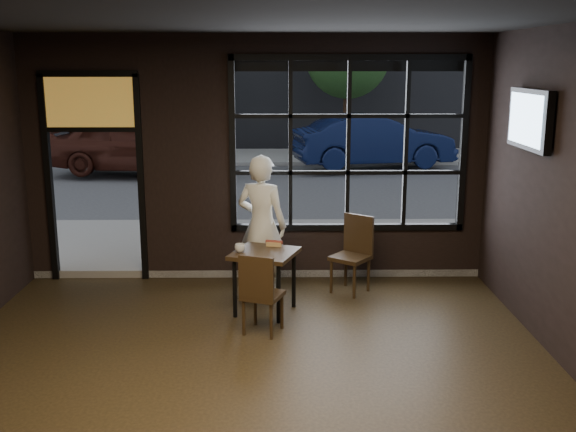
{
  "coord_description": "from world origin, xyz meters",
  "views": [
    {
      "loc": [
        0.3,
        -5.19,
        2.85
      ],
      "look_at": [
        0.4,
        2.2,
        1.15
      ],
      "focal_mm": 42.0,
      "sensor_mm": 36.0,
      "label": 1
    }
  ],
  "objects_px": {
    "chair_near": "(263,292)",
    "navy_car": "(373,141)",
    "cafe_table": "(265,282)",
    "man": "(262,225)"
  },
  "relations": [
    {
      "from": "chair_near",
      "to": "navy_car",
      "type": "height_order",
      "value": "navy_car"
    },
    {
      "from": "cafe_table",
      "to": "man",
      "type": "distance_m",
      "value": 0.84
    },
    {
      "from": "cafe_table",
      "to": "navy_car",
      "type": "height_order",
      "value": "navy_car"
    },
    {
      "from": "cafe_table",
      "to": "chair_near",
      "type": "relative_size",
      "value": 0.82
    },
    {
      "from": "cafe_table",
      "to": "man",
      "type": "height_order",
      "value": "man"
    },
    {
      "from": "chair_near",
      "to": "navy_car",
      "type": "distance_m",
      "value": 11.33
    },
    {
      "from": "chair_near",
      "to": "man",
      "type": "xyz_separation_m",
      "value": [
        -0.04,
        1.27,
        0.43
      ]
    },
    {
      "from": "cafe_table",
      "to": "chair_near",
      "type": "height_order",
      "value": "chair_near"
    },
    {
      "from": "cafe_table",
      "to": "navy_car",
      "type": "bearing_deg",
      "value": 95.42
    },
    {
      "from": "chair_near",
      "to": "navy_car",
      "type": "relative_size",
      "value": 0.21
    }
  ]
}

